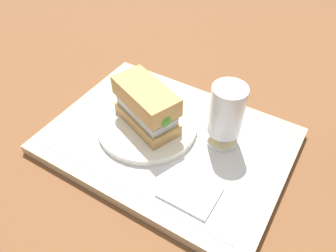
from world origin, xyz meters
TOP-DOWN VIEW (x-y plane):
  - ground_plane at (0.00, 0.00)m, footprint 3.00×3.00m
  - tray at (0.00, 0.00)m, footprint 0.44×0.32m
  - placemat at (0.00, 0.00)m, footprint 0.38×0.27m
  - plate at (-0.05, -0.00)m, footprint 0.19×0.19m
  - sandwich at (-0.04, -0.00)m, footprint 0.14×0.11m
  - beer_glass at (0.09, 0.04)m, footprint 0.06×0.06m
  - napkin_folded at (0.09, -0.09)m, footprint 0.09×0.07m

SIDE VIEW (x-z plane):
  - ground_plane at x=0.00m, z-range 0.00..0.00m
  - tray at x=0.00m, z-range 0.00..0.02m
  - placemat at x=0.00m, z-range 0.02..0.02m
  - napkin_folded at x=0.09m, z-range 0.02..0.03m
  - plate at x=-0.05m, z-range 0.02..0.04m
  - sandwich at x=-0.04m, z-range 0.04..0.12m
  - beer_glass at x=0.09m, z-range 0.03..0.15m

